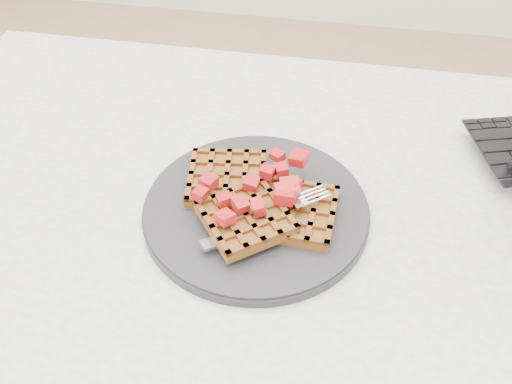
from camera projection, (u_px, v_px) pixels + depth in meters
table at (288, 278)px, 0.80m from camera, size 1.20×0.80×0.75m
plate at (256, 210)px, 0.73m from camera, size 0.29×0.29×0.02m
waffles at (256, 201)px, 0.71m from camera, size 0.20×0.20×0.03m
strawberry_pile at (256, 184)px, 0.70m from camera, size 0.15×0.15×0.02m
fork at (275, 221)px, 0.69m from camera, size 0.16×0.13×0.02m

